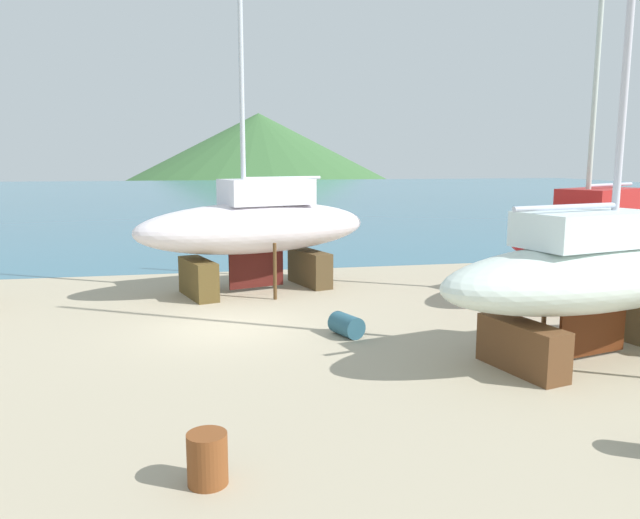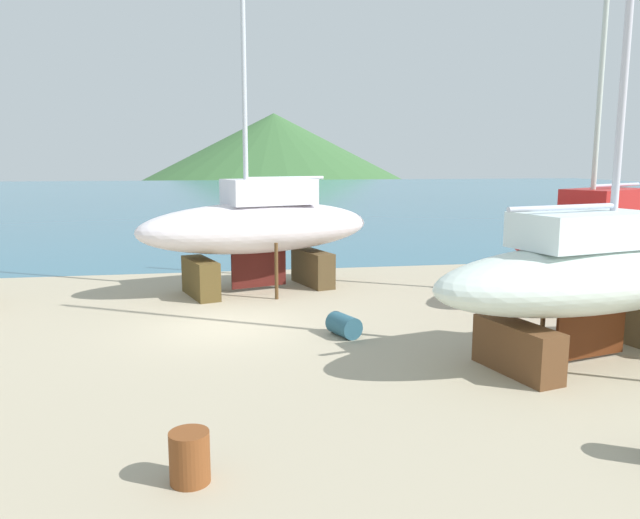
% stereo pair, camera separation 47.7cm
% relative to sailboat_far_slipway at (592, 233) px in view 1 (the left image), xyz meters
% --- Properties ---
extents(ground_plane, '(50.30, 50.30, 0.00)m').
position_rel_sailboat_far_slipway_xyz_m(ground_plane, '(-12.39, -5.85, -2.11)').
color(ground_plane, tan).
extents(sea_water, '(172.44, 111.98, 0.01)m').
position_rel_sailboat_far_slipway_xyz_m(sea_water, '(-12.39, 62.71, -2.11)').
color(sea_water, '#356B84').
rests_on(sea_water, ground).
extents(headland_hill, '(157.06, 157.06, 39.71)m').
position_rel_sailboat_far_slipway_xyz_m(headland_hill, '(7.91, 193.27, -2.11)').
color(headland_hill, '#3B6736').
rests_on(headland_hill, ground).
extents(sailboat_far_slipway, '(8.79, 6.33, 15.01)m').
position_rel_sailboat_far_slipway_xyz_m(sailboat_far_slipway, '(0.00, 0.00, 0.00)').
color(sailboat_far_slipway, '#433525').
rests_on(sailboat_far_slipway, ground).
extents(sailboat_large_starboard, '(8.94, 4.70, 13.61)m').
position_rel_sailboat_far_slipway_xyz_m(sailboat_large_starboard, '(-4.19, -6.16, -0.13)').
color(sailboat_large_starboard, brown).
rests_on(sailboat_large_starboard, ground).
extents(sailboat_mid_port, '(8.90, 5.23, 12.64)m').
position_rel_sailboat_far_slipway_xyz_m(sailboat_mid_port, '(-11.08, 2.80, 0.13)').
color(sailboat_mid_port, brown).
rests_on(sailboat_mid_port, ground).
extents(barrel_tar_black, '(0.87, 1.06, 0.58)m').
position_rel_sailboat_far_slipway_xyz_m(barrel_tar_black, '(-9.34, -3.29, -1.82)').
color(barrel_tar_black, '#2A5567').
rests_on(barrel_tar_black, ground).
extents(barrel_rust_near, '(0.82, 0.82, 0.76)m').
position_rel_sailboat_far_slipway_xyz_m(barrel_rust_near, '(-13.04, -10.13, -1.74)').
color(barrel_rust_near, brown).
rests_on(barrel_rust_near, ground).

